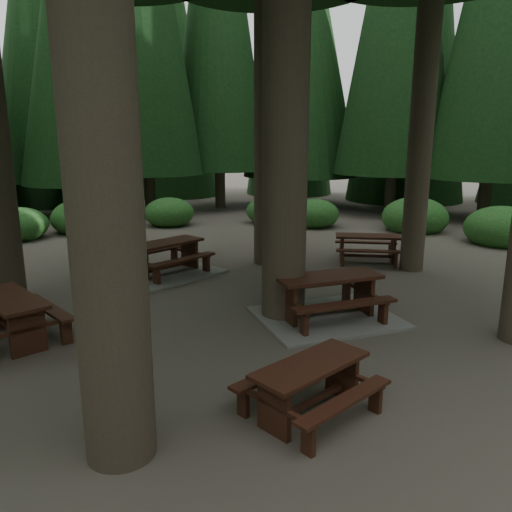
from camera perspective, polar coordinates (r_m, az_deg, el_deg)
name	(u,v)px	position (r m, az deg, el deg)	size (l,w,h in m)	color
ground	(249,325)	(9.39, -0.75, -7.88)	(80.00, 80.00, 0.00)	#4D463F
picnic_table_a	(327,303)	(9.69, 8.14, -5.39)	(2.70, 2.28, 0.87)	gray
picnic_table_b	(11,312)	(9.46, -26.18, -5.75)	(2.01, 2.22, 0.79)	#391B11
picnic_table_c	(166,263)	(12.88, -10.25, -0.78)	(3.12, 2.90, 0.85)	gray
picnic_table_d	(368,244)	(14.24, 12.63, 1.32)	(2.23, 2.12, 0.76)	#391B11
picnic_table_e	(310,380)	(6.43, 6.24, -13.94)	(1.95, 1.76, 0.70)	#391B11
shrub_ring	(267,289)	(10.18, 1.25, -3.79)	(23.86, 24.64, 1.49)	#1D541E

